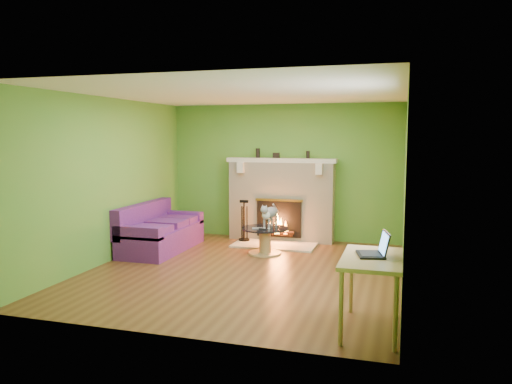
# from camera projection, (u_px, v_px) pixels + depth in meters

# --- Properties ---
(floor) EXTENTS (5.00, 5.00, 0.00)m
(floor) POSITION_uv_depth(u_px,v_px,m) (244.00, 271.00, 7.40)
(floor) COLOR #552F18
(floor) RESTS_ON ground
(ceiling) EXTENTS (5.00, 5.00, 0.00)m
(ceiling) POSITION_uv_depth(u_px,v_px,m) (243.00, 93.00, 7.11)
(ceiling) COLOR white
(ceiling) RESTS_ON wall_back
(wall_back) EXTENTS (5.00, 0.00, 5.00)m
(wall_back) POSITION_uv_depth(u_px,v_px,m) (284.00, 172.00, 9.63)
(wall_back) COLOR #4C9330
(wall_back) RESTS_ON floor
(wall_front) EXTENTS (5.00, 0.00, 5.00)m
(wall_front) POSITION_uv_depth(u_px,v_px,m) (165.00, 208.00, 4.87)
(wall_front) COLOR #4C9330
(wall_front) RESTS_ON floor
(wall_left) EXTENTS (0.00, 5.00, 5.00)m
(wall_left) POSITION_uv_depth(u_px,v_px,m) (109.00, 180.00, 7.89)
(wall_left) COLOR #4C9330
(wall_left) RESTS_ON floor
(wall_right) EXTENTS (0.00, 5.00, 5.00)m
(wall_right) POSITION_uv_depth(u_px,v_px,m) (405.00, 189.00, 6.61)
(wall_right) COLOR #4C9330
(wall_right) RESTS_ON floor
(window_frame) EXTENTS (0.00, 1.20, 1.20)m
(window_frame) POSITION_uv_depth(u_px,v_px,m) (405.00, 175.00, 5.73)
(window_frame) COLOR silver
(window_frame) RESTS_ON wall_right
(window_pane) EXTENTS (0.00, 1.06, 1.06)m
(window_pane) POSITION_uv_depth(u_px,v_px,m) (404.00, 175.00, 5.73)
(window_pane) COLOR white
(window_pane) RESTS_ON wall_right
(fireplace) EXTENTS (2.10, 0.46, 1.58)m
(fireplace) POSITION_uv_depth(u_px,v_px,m) (281.00, 200.00, 9.52)
(fireplace) COLOR beige
(fireplace) RESTS_ON floor
(hearth) EXTENTS (1.50, 0.75, 0.03)m
(hearth) POSITION_uv_depth(u_px,v_px,m) (274.00, 245.00, 9.11)
(hearth) COLOR beige
(hearth) RESTS_ON floor
(mantel) EXTENTS (2.10, 0.28, 0.08)m
(mantel) POSITION_uv_depth(u_px,v_px,m) (281.00, 160.00, 9.41)
(mantel) COLOR beige
(mantel) RESTS_ON fireplace
(sofa) EXTENTS (0.86, 1.82, 0.82)m
(sofa) POSITION_uv_depth(u_px,v_px,m) (159.00, 232.00, 8.75)
(sofa) COLOR #461A64
(sofa) RESTS_ON floor
(coffee_table) EXTENTS (0.80, 0.80, 0.45)m
(coffee_table) POSITION_uv_depth(u_px,v_px,m) (265.00, 239.00, 8.46)
(coffee_table) COLOR tan
(coffee_table) RESTS_ON floor
(desk) EXTENTS (0.61, 1.05, 0.77)m
(desk) POSITION_uv_depth(u_px,v_px,m) (372.00, 266.00, 5.09)
(desk) COLOR tan
(desk) RESTS_ON floor
(cat) EXTENTS (0.33, 0.69, 0.41)m
(cat) POSITION_uv_depth(u_px,v_px,m) (270.00, 215.00, 8.44)
(cat) COLOR slate
(cat) RESTS_ON coffee_table
(remote_silver) EXTENTS (0.17, 0.11, 0.02)m
(remote_silver) POSITION_uv_depth(u_px,v_px,m) (257.00, 228.00, 8.35)
(remote_silver) COLOR gray
(remote_silver) RESTS_ON coffee_table
(remote_black) EXTENTS (0.16, 0.09, 0.02)m
(remote_black) POSITION_uv_depth(u_px,v_px,m) (263.00, 229.00, 8.26)
(remote_black) COLOR black
(remote_black) RESTS_ON coffee_table
(laptop) EXTENTS (0.37, 0.41, 0.26)m
(laptop) POSITION_uv_depth(u_px,v_px,m) (371.00, 243.00, 5.12)
(laptop) COLOR black
(laptop) RESTS_ON desk
(fire_tools) EXTENTS (0.21, 0.21, 0.78)m
(fire_tools) POSITION_uv_depth(u_px,v_px,m) (244.00, 220.00, 9.39)
(fire_tools) COLOR black
(fire_tools) RESTS_ON hearth
(mantel_vase_left) EXTENTS (0.08, 0.08, 0.18)m
(mantel_vase_left) POSITION_uv_depth(u_px,v_px,m) (258.00, 153.00, 9.56)
(mantel_vase_left) COLOR black
(mantel_vase_left) RESTS_ON mantel
(mantel_vase_right) EXTENTS (0.07, 0.07, 0.14)m
(mantel_vase_right) POSITION_uv_depth(u_px,v_px,m) (308.00, 155.00, 9.28)
(mantel_vase_right) COLOR black
(mantel_vase_right) RESTS_ON mantel
(mantel_box) EXTENTS (0.12, 0.08, 0.10)m
(mantel_box) POSITION_uv_depth(u_px,v_px,m) (276.00, 155.00, 9.46)
(mantel_box) COLOR black
(mantel_box) RESTS_ON mantel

